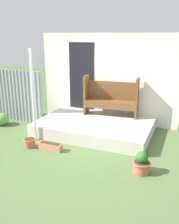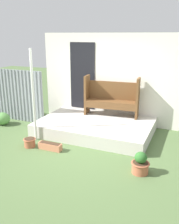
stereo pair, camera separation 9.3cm
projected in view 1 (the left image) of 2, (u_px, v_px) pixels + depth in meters
name	position (u px, v px, depth m)	size (l,w,h in m)	color
ground_plane	(80.00, 146.00, 5.95)	(24.00, 24.00, 0.00)	#516B3D
porch_slab	(95.00, 127.00, 6.76)	(2.98, 1.96, 0.33)	beige
house_wall	(106.00, 79.00, 7.33)	(4.18, 0.08, 2.60)	white
support_post	(33.00, 97.00, 5.98)	(0.06, 0.06, 2.26)	white
bench	(111.00, 96.00, 7.05)	(1.55, 0.54, 1.12)	brown
flower_pot_left	(30.00, 142.00, 5.88)	(0.30, 0.30, 0.21)	#B26042
flower_pot_middle	(141.00, 164.00, 4.77)	(0.36, 0.36, 0.44)	#B26042
planter_box_rect	(50.00, 146.00, 5.75)	(0.56, 0.16, 0.17)	tan
shrub_by_fence	(1.00, 119.00, 7.30)	(0.47, 0.42, 0.36)	#599347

